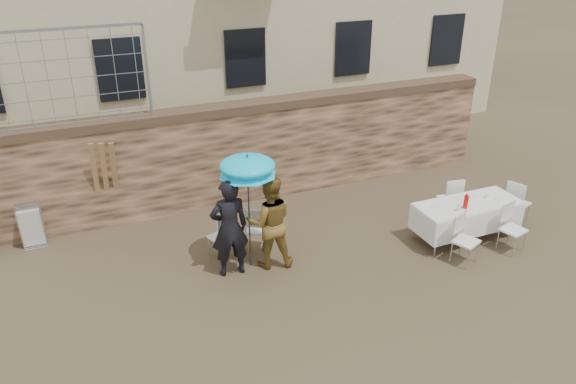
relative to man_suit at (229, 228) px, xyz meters
name	(u,v)px	position (x,y,z in m)	size (l,w,h in m)	color
ground	(319,336)	(0.72, -2.17, -0.93)	(80.00, 80.00, 0.00)	brown
stone_wall	(222,156)	(0.72, 2.83, 0.17)	(13.00, 0.50, 2.20)	brown
chain_link_fence	(60,79)	(-2.28, 2.83, 2.17)	(3.20, 0.06, 1.80)	gray
man_suit	(229,228)	(0.00, 0.00, 0.00)	(0.68, 0.44, 1.85)	black
woman_dress	(270,222)	(0.75, 0.00, -0.04)	(0.86, 0.67, 1.77)	#AB8034
umbrella	(247,169)	(0.40, 0.10, 1.01)	(1.00, 1.00, 2.05)	#3F3F44
couple_chair_left	(222,235)	(0.00, 0.55, -0.45)	(0.48, 0.48, 0.96)	white
couple_chair_right	(257,228)	(0.70, 0.55, -0.45)	(0.48, 0.48, 0.96)	white
banquet_table	(468,205)	(4.68, -0.59, -0.20)	(2.10, 0.85, 0.78)	white
soda_bottle	(466,202)	(4.48, -0.74, -0.02)	(0.09, 0.09, 0.26)	red
table_chair_front_left	(466,240)	(4.08, -1.34, -0.45)	(0.48, 0.48, 0.96)	white
table_chair_front_right	(513,229)	(5.18, -1.34, -0.45)	(0.48, 0.48, 0.96)	white
table_chair_back	(449,198)	(4.88, 0.21, -0.45)	(0.48, 0.48, 0.96)	white
table_chair_side	(518,202)	(6.08, -0.49, -0.45)	(0.48, 0.48, 0.96)	white
chair_stack_right	(32,223)	(-3.25, 2.48, -0.47)	(0.46, 0.40, 0.92)	white
wood_planks	(112,183)	(-1.65, 2.55, 0.07)	(0.70, 0.20, 2.00)	#A37749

